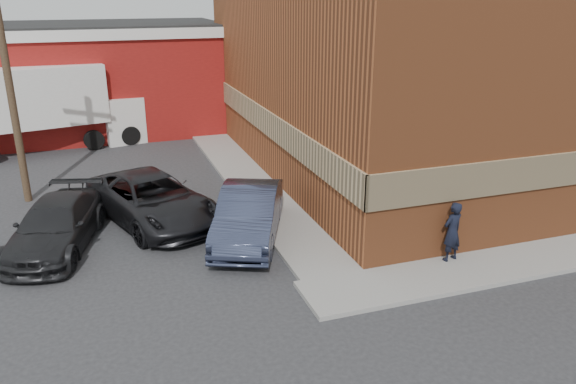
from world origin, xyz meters
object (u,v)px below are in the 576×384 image
object	(u,v)px
utility_pole	(6,68)
box_truck	(51,102)
suv_a	(152,199)
brick_building	(423,53)
warehouse	(69,78)
suv_b	(56,226)
sedan	(249,214)
man	(452,232)

from	to	relation	value
utility_pole	box_truck	world-z (taller)	utility_pole
suv_a	brick_building	bearing A→B (deg)	-3.58
warehouse	suv_b	xyz separation A→B (m)	(-0.31, -15.60, -2.11)
brick_building	suv_b	bearing A→B (deg)	-162.76
sedan	suv_b	distance (m)	5.64
warehouse	utility_pole	world-z (taller)	utility_pole
suv_b	sedan	bearing A→B (deg)	3.20
man	suv_b	distance (m)	11.33
warehouse	sedan	distance (m)	17.71
man	box_truck	xyz separation A→B (m)	(-10.78, 16.42, 1.32)
warehouse	box_truck	world-z (taller)	warehouse
brick_building	utility_pole	world-z (taller)	brick_building
utility_pole	sedan	xyz separation A→B (m)	(6.70, -5.81, -3.94)
sedan	suv_b	bearing A→B (deg)	-169.54
brick_building	sedan	xyz separation A→B (m)	(-9.30, -5.81, -3.88)
warehouse	man	bearing A→B (deg)	-63.66
sedan	suv_b	size ratio (longest dim) A/B	1.00
warehouse	man	size ratio (longest dim) A/B	9.57
man	sedan	xyz separation A→B (m)	(-4.82, 3.44, -0.17)
man	utility_pole	bearing A→B (deg)	-52.72
man	box_truck	bearing A→B (deg)	-70.68
utility_pole	suv_b	bearing A→B (deg)	-75.45
warehouse	utility_pole	size ratio (longest dim) A/B	1.81
man	suv_b	size ratio (longest dim) A/B	0.35
sedan	box_truck	world-z (taller)	box_truck
suv_b	box_truck	bearing A→B (deg)	107.84
brick_building	man	size ratio (longest dim) A/B	10.72
warehouse	sedan	xyz separation A→B (m)	(5.20, -16.81, -2.01)
man	suv_a	xyz separation A→B (m)	(-7.44, 5.77, -0.19)
brick_building	suv_b	distance (m)	16.00
suv_b	box_truck	xyz separation A→B (m)	(-0.45, 11.77, 1.58)
sedan	brick_building	bearing A→B (deg)	54.90
man	suv_a	world-z (taller)	man
brick_building	warehouse	size ratio (longest dim) A/B	1.12
warehouse	box_truck	size ratio (longest dim) A/B	1.95
utility_pole	sedan	size ratio (longest dim) A/B	1.85
brick_building	utility_pole	bearing A→B (deg)	179.98
brick_building	suv_a	distance (m)	13.01
man	suv_a	size ratio (longest dim) A/B	0.30
brick_building	man	bearing A→B (deg)	-115.81
box_truck	sedan	bearing A→B (deg)	-78.23
warehouse	suv_b	bearing A→B (deg)	-91.13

